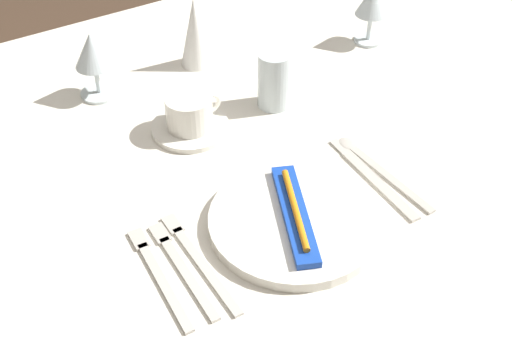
# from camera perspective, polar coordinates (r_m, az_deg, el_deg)

# --- Properties ---
(dining_table) EXTENTS (1.80, 1.11, 0.74)m
(dining_table) POSITION_cam_1_polar(r_m,az_deg,el_deg) (1.24, -2.78, -0.87)
(dining_table) COLOR silver
(dining_table) RESTS_ON ground
(dinner_plate) EXTENTS (0.26, 0.26, 0.02)m
(dinner_plate) POSITION_cam_1_polar(r_m,az_deg,el_deg) (1.04, 3.47, -4.16)
(dinner_plate) COLOR white
(dinner_plate) RESTS_ON dining_table
(toothbrush_package) EXTENTS (0.11, 0.21, 0.02)m
(toothbrush_package) POSITION_cam_1_polar(r_m,az_deg,el_deg) (1.03, 3.50, -3.49)
(toothbrush_package) COLOR blue
(toothbrush_package) RESTS_ON dinner_plate
(fork_outer) EXTENTS (0.02, 0.22, 0.00)m
(fork_outer) POSITION_cam_1_polar(r_m,az_deg,el_deg) (1.00, -4.94, -7.29)
(fork_outer) COLOR beige
(fork_outer) RESTS_ON dining_table
(fork_inner) EXTENTS (0.02, 0.20, 0.00)m
(fork_inner) POSITION_cam_1_polar(r_m,az_deg,el_deg) (0.99, -6.34, -7.88)
(fork_inner) COLOR beige
(fork_inner) RESTS_ON dining_table
(fork_salad) EXTENTS (0.03, 0.21, 0.00)m
(fork_salad) POSITION_cam_1_polar(r_m,az_deg,el_deg) (0.98, -8.24, -8.49)
(fork_salad) COLOR beige
(fork_salad) RESTS_ON dining_table
(dinner_knife) EXTENTS (0.03, 0.23, 0.00)m
(dinner_knife) POSITION_cam_1_polar(r_m,az_deg,el_deg) (1.13, 9.85, -0.75)
(dinner_knife) COLOR beige
(dinner_knife) RESTS_ON dining_table
(spoon_soup) EXTENTS (0.03, 0.22, 0.01)m
(spoon_soup) POSITION_cam_1_polar(r_m,az_deg,el_deg) (1.16, 9.75, 0.51)
(spoon_soup) COLOR beige
(spoon_soup) RESTS_ON dining_table
(saucer_right) EXTENTS (0.14, 0.14, 0.01)m
(saucer_right) POSITION_cam_1_polar(r_m,az_deg,el_deg) (1.22, -5.51, 3.59)
(saucer_right) COLOR white
(saucer_right) RESTS_ON dining_table
(coffee_cup_right) EXTENTS (0.11, 0.08, 0.06)m
(coffee_cup_right) POSITION_cam_1_polar(r_m,az_deg,el_deg) (1.20, -5.55, 4.95)
(coffee_cup_right) COLOR white
(coffee_cup_right) RESTS_ON saucer_right
(wine_glass_centre) EXTENTS (0.07, 0.07, 0.13)m
(wine_glass_centre) POSITION_cam_1_polar(r_m,az_deg,el_deg) (1.46, 9.71, 13.65)
(wine_glass_centre) COLOR silver
(wine_glass_centre) RESTS_ON dining_table
(wine_glass_left) EXTENTS (0.07, 0.07, 0.13)m
(wine_glass_left) POSITION_cam_1_polar(r_m,az_deg,el_deg) (1.30, -13.51, 9.46)
(wine_glass_left) COLOR silver
(wine_glass_left) RESTS_ON dining_table
(drink_tumbler) EXTENTS (0.06, 0.06, 0.11)m
(drink_tumbler) POSITION_cam_1_polar(r_m,az_deg,el_deg) (1.26, 1.53, 7.35)
(drink_tumbler) COLOR silver
(drink_tumbler) RESTS_ON dining_table
(napkin_folded) EXTENTS (0.06, 0.06, 0.14)m
(napkin_folded) POSITION_cam_1_polar(r_m,az_deg,el_deg) (1.37, -5.12, 11.47)
(napkin_folded) COLOR white
(napkin_folded) RESTS_ON dining_table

